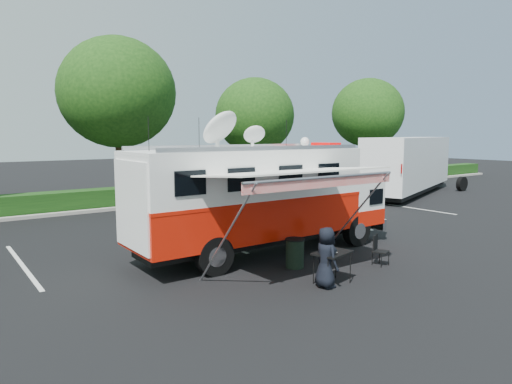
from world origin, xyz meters
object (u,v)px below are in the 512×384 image
command_truck (263,197)px  trash_bin (295,253)px  semi_trailer (409,164)px  folding_table (332,254)px

command_truck → trash_bin: size_ratio=10.58×
trash_bin → semi_trailer: 18.16m
command_truck → trash_bin: bearing=-97.0°
trash_bin → semi_trailer: semi_trailer is taller
folding_table → trash_bin: trash_bin is taller
command_truck → semi_trailer: bearing=20.9°
command_truck → semi_trailer: (16.06, 6.15, 0.08)m
folding_table → semi_trailer: size_ratio=0.09×
folding_table → semi_trailer: semi_trailer is taller
command_truck → trash_bin: command_truck is taller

